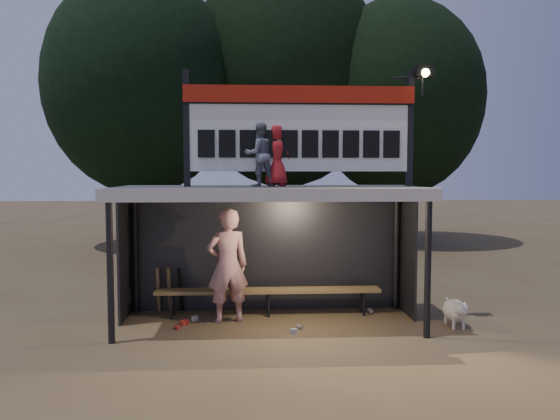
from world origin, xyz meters
name	(u,v)px	position (x,y,z in m)	size (l,w,h in m)	color
ground	(270,324)	(0.00, 0.00, 0.00)	(80.00, 80.00, 0.00)	brown
player	(228,265)	(-0.70, 0.17, 0.97)	(0.71, 0.47, 1.95)	silver
child_a	(260,155)	(-0.16, -0.01, 2.84)	(0.51, 0.40, 1.05)	slate
child_b	(277,156)	(0.12, 0.02, 2.83)	(0.50, 0.32, 1.02)	#B01B1E
dugout_shelter	(269,214)	(0.00, 0.24, 1.85)	(5.10, 2.08, 2.32)	#3D3D40
scoreboard_assembly	(303,126)	(0.56, -0.01, 3.32)	(4.10, 0.27, 1.99)	black
bench	(268,291)	(0.00, 0.55, 0.43)	(4.00, 0.35, 0.48)	olive
tree_left	(141,85)	(-4.00, 10.00, 5.51)	(6.46, 6.46, 9.27)	black
tree_mid	(285,75)	(1.00, 11.50, 6.17)	(7.22, 7.22, 10.36)	black
tree_right	(398,99)	(5.00, 10.50, 5.19)	(6.08, 6.08, 8.72)	black
dog	(456,310)	(3.07, -0.35, 0.28)	(0.36, 0.81, 0.49)	white
bats	(169,290)	(-1.79, 0.82, 0.43)	(0.48, 0.33, 0.84)	olive
litter	(243,323)	(-0.44, -0.02, 0.04)	(3.48, 1.36, 0.08)	#B5301F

